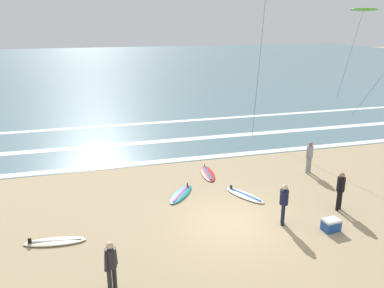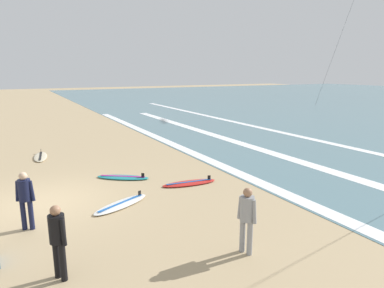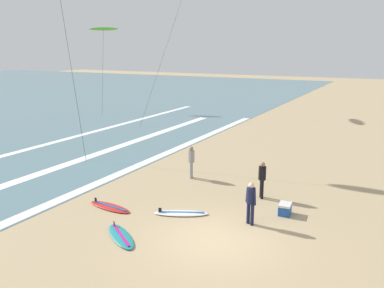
{
  "view_description": "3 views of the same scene",
  "coord_description": "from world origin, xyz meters",
  "px_view_note": "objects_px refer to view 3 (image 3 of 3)",
  "views": [
    {
      "loc": [
        -5.16,
        -12.64,
        7.4
      ],
      "look_at": [
        -0.88,
        2.67,
        2.38
      ],
      "focal_mm": 37.52,
      "sensor_mm": 36.0,
      "label": 1
    },
    {
      "loc": [
        11.09,
        -0.66,
        4.15
      ],
      "look_at": [
        0.52,
        5.06,
        1.53
      ],
      "focal_mm": 31.11,
      "sensor_mm": 36.0,
      "label": 2
    },
    {
      "loc": [
        -11.25,
        -5.03,
        6.27
      ],
      "look_at": [
        2.33,
        2.11,
        2.58
      ],
      "focal_mm": 37.52,
      "sensor_mm": 36.0,
      "label": 3
    }
  ],
  "objects_px": {
    "kite_lime_low_near": "(103,29)",
    "surfer_right_near": "(262,177)",
    "surfer_background_far": "(251,200)",
    "cooler_box": "(285,209)",
    "surfer_left_near": "(191,159)",
    "surfboard_right_spare": "(181,213)",
    "surfboard_near_water": "(121,236)",
    "surfboard_left_pile": "(110,207)"
  },
  "relations": [
    {
      "from": "kite_lime_low_near",
      "to": "surfer_right_near",
      "type": "bearing_deg",
      "value": -127.86
    },
    {
      "from": "surfer_background_far",
      "to": "cooler_box",
      "type": "xyz_separation_m",
      "value": [
        1.48,
        -0.89,
        -0.74
      ]
    },
    {
      "from": "surfer_left_near",
      "to": "cooler_box",
      "type": "height_order",
      "value": "surfer_left_near"
    },
    {
      "from": "surfboard_right_spare",
      "to": "surfer_left_near",
      "type": "bearing_deg",
      "value": 22.78
    },
    {
      "from": "kite_lime_low_near",
      "to": "surfboard_near_water",
      "type": "bearing_deg",
      "value": -139.78
    },
    {
      "from": "surfer_right_near",
      "to": "kite_lime_low_near",
      "type": "xyz_separation_m",
      "value": [
        18.02,
        23.19,
        7.18
      ]
    },
    {
      "from": "surfboard_right_spare",
      "to": "surfboard_near_water",
      "type": "xyz_separation_m",
      "value": [
        -2.64,
        0.86,
        0.0
      ]
    },
    {
      "from": "cooler_box",
      "to": "surfboard_right_spare",
      "type": "bearing_deg",
      "value": 117.84
    },
    {
      "from": "cooler_box",
      "to": "surfboard_near_water",
      "type": "bearing_deg",
      "value": 135.68
    },
    {
      "from": "surfer_left_near",
      "to": "surfboard_near_water",
      "type": "relative_size",
      "value": 0.78
    },
    {
      "from": "surfer_background_far",
      "to": "surfboard_left_pile",
      "type": "relative_size",
      "value": 0.74
    },
    {
      "from": "surfboard_left_pile",
      "to": "surfer_left_near",
      "type": "bearing_deg",
      "value": -12.82
    },
    {
      "from": "surfboard_right_spare",
      "to": "kite_lime_low_near",
      "type": "height_order",
      "value": "kite_lime_low_near"
    },
    {
      "from": "surfer_right_near",
      "to": "surfboard_right_spare",
      "type": "bearing_deg",
      "value": 145.06
    },
    {
      "from": "surfer_left_near",
      "to": "surfboard_near_water",
      "type": "bearing_deg",
      "value": -172.65
    },
    {
      "from": "surfboard_right_spare",
      "to": "surfboard_near_water",
      "type": "relative_size",
      "value": 1.05
    },
    {
      "from": "surfboard_near_water",
      "to": "surfer_right_near",
      "type": "bearing_deg",
      "value": -27.85
    },
    {
      "from": "surfer_background_far",
      "to": "surfboard_left_pile",
      "type": "distance_m",
      "value": 5.72
    },
    {
      "from": "surfboard_right_spare",
      "to": "surfboard_near_water",
      "type": "bearing_deg",
      "value": 161.93
    },
    {
      "from": "surfer_left_near",
      "to": "cooler_box",
      "type": "relative_size",
      "value": 2.44
    },
    {
      "from": "surfer_left_near",
      "to": "cooler_box",
      "type": "bearing_deg",
      "value": -113.15
    },
    {
      "from": "surfer_right_near",
      "to": "cooler_box",
      "type": "distance_m",
      "value": 2.0
    },
    {
      "from": "surfer_background_far",
      "to": "surfboard_right_spare",
      "type": "distance_m",
      "value": 2.84
    },
    {
      "from": "kite_lime_low_near",
      "to": "cooler_box",
      "type": "distance_m",
      "value": 32.2
    },
    {
      "from": "surfer_background_far",
      "to": "cooler_box",
      "type": "bearing_deg",
      "value": -30.89
    },
    {
      "from": "surfer_left_near",
      "to": "kite_lime_low_near",
      "type": "xyz_separation_m",
      "value": [
        17.03,
        19.25,
        7.18
      ]
    },
    {
      "from": "surfer_left_near",
      "to": "kite_lime_low_near",
      "type": "relative_size",
      "value": 0.19
    },
    {
      "from": "surfer_right_near",
      "to": "surfboard_right_spare",
      "type": "distance_m",
      "value": 3.94
    },
    {
      "from": "surfer_right_near",
      "to": "cooler_box",
      "type": "height_order",
      "value": "surfer_right_near"
    },
    {
      "from": "surfboard_right_spare",
      "to": "surfboard_near_water",
      "type": "height_order",
      "value": "same"
    },
    {
      "from": "surfer_right_near",
      "to": "kite_lime_low_near",
      "type": "bearing_deg",
      "value": 52.14
    },
    {
      "from": "surfboard_near_water",
      "to": "surfboard_left_pile",
      "type": "distance_m",
      "value": 2.73
    },
    {
      "from": "cooler_box",
      "to": "surfer_left_near",
      "type": "bearing_deg",
      "value": 66.85
    },
    {
      "from": "surfboard_near_water",
      "to": "cooler_box",
      "type": "height_order",
      "value": "cooler_box"
    },
    {
      "from": "surfboard_near_water",
      "to": "kite_lime_low_near",
      "type": "bearing_deg",
      "value": 40.22
    },
    {
      "from": "surfer_right_near",
      "to": "surfboard_right_spare",
      "type": "relative_size",
      "value": 0.74
    },
    {
      "from": "surfboard_near_water",
      "to": "kite_lime_low_near",
      "type": "distance_m",
      "value": 32.21
    },
    {
      "from": "surfboard_near_water",
      "to": "surfer_left_near",
      "type": "bearing_deg",
      "value": 7.35
    },
    {
      "from": "surfboard_left_pile",
      "to": "surfer_right_near",
      "type": "bearing_deg",
      "value": -52.2
    },
    {
      "from": "surfer_background_far",
      "to": "kite_lime_low_near",
      "type": "distance_m",
      "value": 32.29
    },
    {
      "from": "kite_lime_low_near",
      "to": "cooler_box",
      "type": "bearing_deg",
      "value": -128.16
    },
    {
      "from": "surfboard_near_water",
      "to": "kite_lime_low_near",
      "type": "xyz_separation_m",
      "value": [
        23.81,
        20.13,
        8.09
      ]
    }
  ]
}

